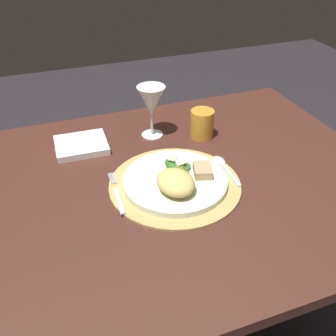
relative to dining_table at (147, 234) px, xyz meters
The scene contains 11 objects.
dining_table is the anchor object (origin of this frame).
placemat 0.18m from the dining_table, 17.44° to the right, with size 0.33×0.33×0.01m, color tan.
dinner_plate 0.19m from the dining_table, 17.44° to the right, with size 0.26×0.26×0.02m, color silver.
pasta_serving 0.23m from the dining_table, 49.29° to the right, with size 0.11×0.09×0.04m, color #E0C56C.
salad_greens 0.22m from the dining_table, ahead, with size 0.07×0.10×0.03m.
bread_piece 0.25m from the dining_table, 11.24° to the right, with size 0.06×0.04×0.02m, color tan.
fork 0.19m from the dining_table, 165.39° to the right, with size 0.02×0.16×0.00m.
spoon 0.28m from the dining_table, ahead, with size 0.03×0.14×0.01m.
napkin 0.32m from the dining_table, 116.54° to the left, with size 0.15×0.13×0.02m, color white.
wine_glass 0.37m from the dining_table, 67.68° to the left, with size 0.08×0.08×0.16m.
amber_tumbler 0.36m from the dining_table, 37.13° to the left, with size 0.07×0.07×0.09m, color orange.
Camera 1 is at (-0.20, -0.73, 1.33)m, focal length 40.61 mm.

